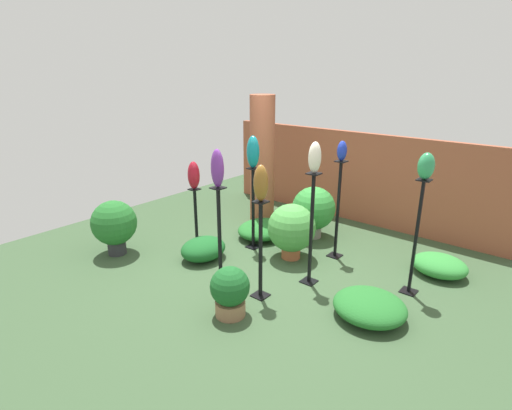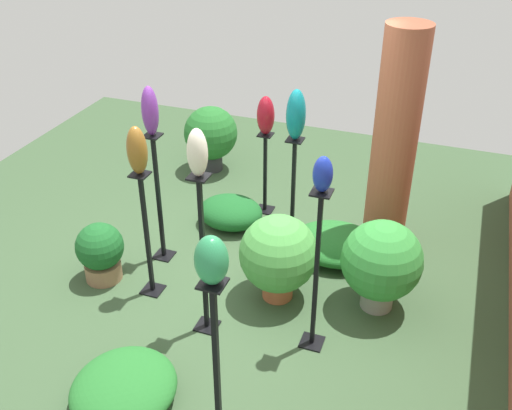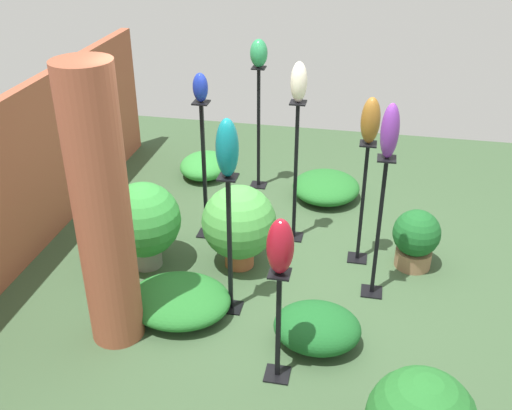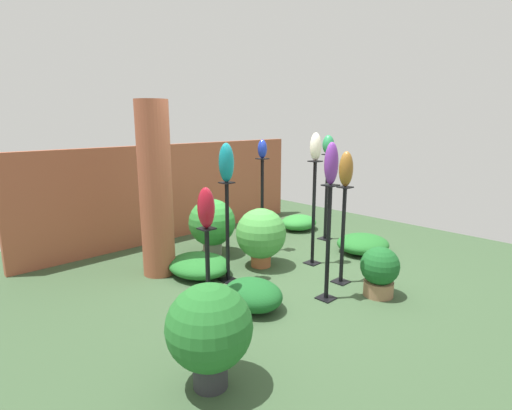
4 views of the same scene
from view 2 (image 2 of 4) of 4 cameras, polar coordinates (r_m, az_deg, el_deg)
ground_plane at (r=6.10m, az=-2.52°, el=-7.18°), size 8.00×8.00×0.00m
brick_pillar at (r=6.16m, az=13.04°, el=5.61°), size 0.45×0.45×2.40m
pedestal_teal at (r=6.12m, az=3.51°, el=0.06°), size 0.20×0.20×1.35m
pedestal_jade at (r=4.15m, az=-3.72°, el=-16.39°), size 0.20×0.20×1.55m
pedestal_bronze at (r=5.70m, az=-10.31°, el=-3.31°), size 0.20×0.20×1.31m
pedestal_violet at (r=6.14m, az=-9.22°, el=0.14°), size 0.20×0.20×1.41m
pedestal_ivory at (r=5.13m, az=-5.02°, el=-5.47°), size 0.20×0.20×1.56m
pedestal_ruby at (r=6.98m, az=0.88°, el=2.69°), size 0.20×0.20×1.00m
pedestal_cobalt at (r=4.98m, az=5.73°, el=-6.99°), size 0.20×0.20×1.54m
art_vase_teal at (r=5.68m, az=3.83°, el=8.58°), size 0.21×0.19×0.50m
art_vase_jade at (r=3.48m, az=-4.27°, el=-5.27°), size 0.20×0.21×0.33m
art_vase_bronze at (r=5.24m, az=-11.26°, el=5.11°), size 0.17×0.18×0.45m
art_vase_violet at (r=5.70m, az=-10.06°, el=8.82°), size 0.17×0.16×0.49m
art_vase_ivory at (r=4.59m, az=-5.60°, el=4.98°), size 0.16×0.16×0.40m
art_vase_ruby at (r=6.65m, az=0.93°, el=8.52°), size 0.18×0.20×0.45m
art_vase_cobalt at (r=4.45m, az=6.38°, el=2.93°), size 0.14×0.15×0.29m
potted_plant_walkway_edge at (r=5.59m, az=11.87°, el=-5.34°), size 0.75×0.75×0.91m
potted_plant_mid_left at (r=5.61m, az=2.14°, el=-4.77°), size 0.74×0.74×0.88m
potted_plant_back_center at (r=6.12m, az=-14.60°, el=-4.25°), size 0.48×0.48×0.63m
potted_plant_near_pillar at (r=7.93m, az=-4.33°, el=6.72°), size 0.70×0.70×0.88m
foliage_bed_east at (r=6.85m, az=-2.44°, el=-0.69°), size 0.62×0.74×0.34m
foliage_bed_west at (r=6.42m, az=7.58°, el=-3.66°), size 0.81×0.94×0.28m
foliage_bed_rear at (r=4.98m, az=-12.48°, el=-16.66°), size 0.87×0.82×0.29m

